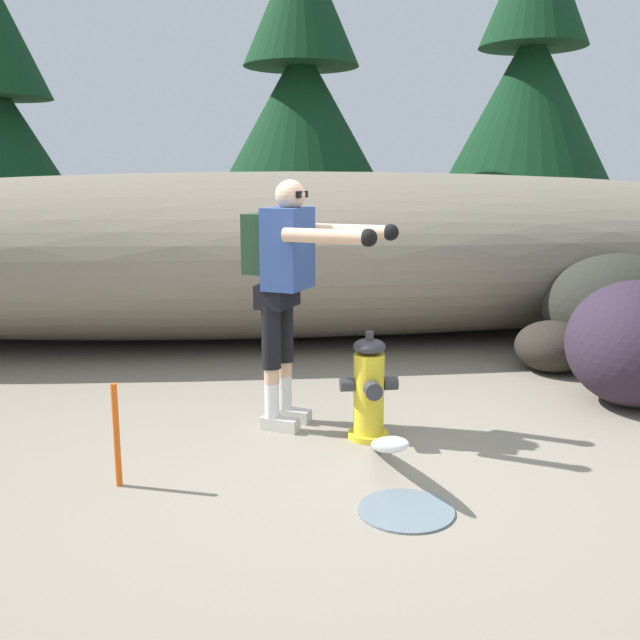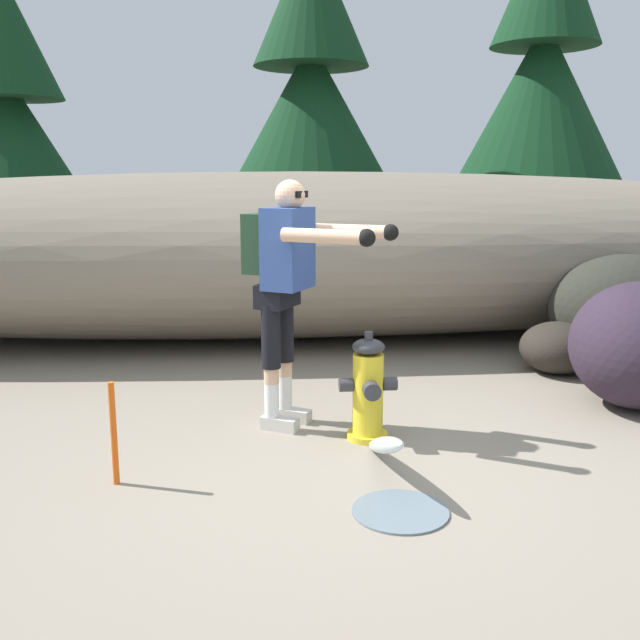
{
  "view_description": "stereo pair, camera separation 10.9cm",
  "coord_description": "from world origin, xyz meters",
  "px_view_note": "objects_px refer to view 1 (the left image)",
  "views": [
    {
      "loc": [
        -0.64,
        -4.18,
        1.73
      ],
      "look_at": [
        -0.07,
        0.59,
        0.75
      ],
      "focal_mm": 40.31,
      "sensor_mm": 36.0,
      "label": 1
    },
    {
      "loc": [
        -0.53,
        -4.19,
        1.73
      ],
      "look_at": [
        -0.07,
        0.59,
        0.75
      ],
      "focal_mm": 40.31,
      "sensor_mm": 36.0,
      "label": 2
    }
  ],
  "objects_px": {
    "boulder_large": "(619,309)",
    "utility_worker": "(287,273)",
    "fire_hydrant": "(369,390)",
    "survey_stake": "(117,435)",
    "boulder_small": "(553,346)",
    "boulder_mid": "(637,343)"
  },
  "relations": [
    {
      "from": "fire_hydrant",
      "to": "boulder_large",
      "type": "bearing_deg",
      "value": 31.61
    },
    {
      "from": "boulder_small",
      "to": "survey_stake",
      "type": "relative_size",
      "value": 1.13
    },
    {
      "from": "utility_worker",
      "to": "boulder_mid",
      "type": "bearing_deg",
      "value": 33.79
    },
    {
      "from": "utility_worker",
      "to": "boulder_small",
      "type": "xyz_separation_m",
      "value": [
        2.44,
        1.15,
        -0.85
      ]
    },
    {
      "from": "boulder_mid",
      "to": "boulder_small",
      "type": "distance_m",
      "value": 1.02
    },
    {
      "from": "fire_hydrant",
      "to": "survey_stake",
      "type": "distance_m",
      "value": 1.64
    },
    {
      "from": "utility_worker",
      "to": "boulder_large",
      "type": "relative_size",
      "value": 1.25
    },
    {
      "from": "boulder_large",
      "to": "utility_worker",
      "type": "bearing_deg",
      "value": -157.21
    },
    {
      "from": "boulder_large",
      "to": "boulder_small",
      "type": "xyz_separation_m",
      "value": [
        -0.69,
        -0.17,
        -0.29
      ]
    },
    {
      "from": "survey_stake",
      "to": "utility_worker",
      "type": "bearing_deg",
      "value": 40.11
    },
    {
      "from": "boulder_large",
      "to": "boulder_mid",
      "type": "distance_m",
      "value": 1.23
    },
    {
      "from": "utility_worker",
      "to": "boulder_mid",
      "type": "distance_m",
      "value": 2.73
    },
    {
      "from": "utility_worker",
      "to": "boulder_small",
      "type": "bearing_deg",
      "value": 54.93
    },
    {
      "from": "boulder_small",
      "to": "survey_stake",
      "type": "height_order",
      "value": "survey_stake"
    },
    {
      "from": "fire_hydrant",
      "to": "utility_worker",
      "type": "distance_m",
      "value": 0.95
    },
    {
      "from": "boulder_large",
      "to": "survey_stake",
      "type": "relative_size",
      "value": 2.27
    },
    {
      "from": "utility_worker",
      "to": "survey_stake",
      "type": "height_order",
      "value": "utility_worker"
    },
    {
      "from": "boulder_large",
      "to": "boulder_small",
      "type": "bearing_deg",
      "value": -166.16
    },
    {
      "from": "utility_worker",
      "to": "survey_stake",
      "type": "distance_m",
      "value": 1.55
    },
    {
      "from": "boulder_large",
      "to": "fire_hydrant",
      "type": "bearing_deg",
      "value": -148.39
    },
    {
      "from": "boulder_small",
      "to": "survey_stake",
      "type": "distance_m",
      "value": 4.01
    },
    {
      "from": "survey_stake",
      "to": "fire_hydrant",
      "type": "bearing_deg",
      "value": 20.19
    }
  ]
}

